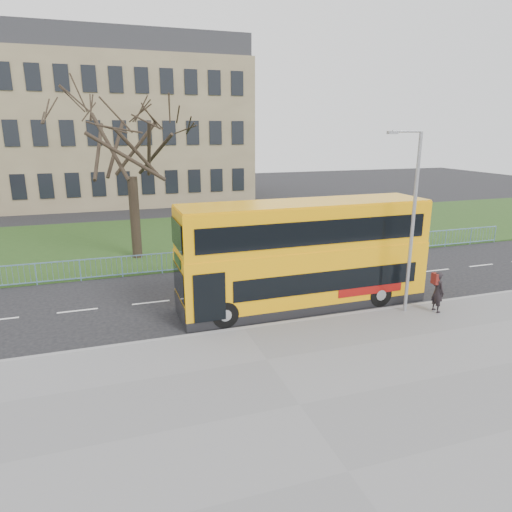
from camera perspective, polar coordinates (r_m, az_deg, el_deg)
The scene contains 10 objects.
ground at distance 18.65m, azimuth -2.93°, elevation -7.42°, with size 120.00×120.00×0.00m, color black.
pavement at distance 12.99m, azimuth 5.45°, elevation -18.22°, with size 80.00×10.50×0.12m, color slate.
kerb at distance 17.26m, azimuth -1.55°, elevation -9.11°, with size 80.00×0.20×0.14m, color gray.
grass_verge at distance 32.04m, azimuth -9.77°, elevation 2.24°, with size 80.00×15.40×0.08m, color #213B15.
guard_railing at distance 24.55m, azimuth -7.06°, elevation -0.48°, with size 40.00×0.12×1.10m, color #6D9BC2, non-canonical shape.
bare_tree at distance 26.68m, azimuth -15.37°, elevation 11.43°, with size 7.76×7.76×11.08m, color black, non-canonical shape.
civic_building at distance 51.59m, azimuth -19.49°, elevation 14.34°, with size 30.00×15.00×14.00m, color #77664B.
yellow_bus at distance 19.04m, azimuth 6.05°, elevation 0.49°, with size 10.51×2.60×4.39m.
pedestrian at distance 19.82m, azimuth 21.76°, elevation -4.18°, with size 0.61×0.40×1.68m, color black.
street_lamp at distance 18.64m, azimuth 18.86°, elevation 4.69°, with size 1.51×0.16×7.13m.
Camera 1 is at (-4.49, -16.59, 7.25)m, focal length 32.00 mm.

